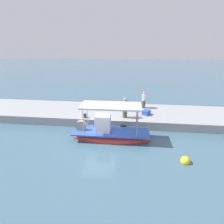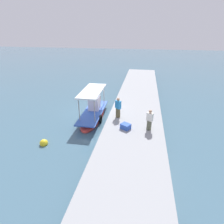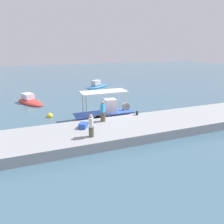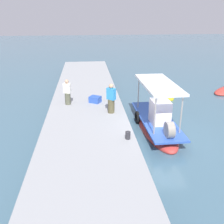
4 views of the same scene
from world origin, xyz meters
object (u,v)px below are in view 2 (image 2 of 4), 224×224
at_px(fisherman_near_bollard, 149,121).
at_px(marker_buoy, 44,143).
at_px(main_fishing_boat, 94,113).
at_px(mooring_bollard, 118,101).
at_px(fisherman_by_crate, 118,108).
at_px(cargo_crate, 126,126).

distance_m(fisherman_near_bollard, marker_buoy, 7.85).
height_order(main_fishing_boat, fisherman_near_bollard, main_fishing_boat).
distance_m(mooring_bollard, marker_buoy, 8.54).
distance_m(main_fishing_boat, mooring_bollard, 3.13).
relative_size(fisherman_near_bollard, mooring_bollard, 4.43).
bearing_deg(mooring_bollard, main_fishing_boat, 139.63).
bearing_deg(fisherman_by_crate, mooring_bollard, 7.54).
xyz_separation_m(fisherman_near_bollard, fisherman_by_crate, (1.70, 2.58, 0.06)).
xyz_separation_m(mooring_bollard, cargo_crate, (-5.24, -1.31, 0.02)).
bearing_deg(main_fishing_boat, fisherman_near_bollard, -118.30).
relative_size(main_fishing_boat, marker_buoy, 10.24).
relative_size(mooring_bollard, cargo_crate, 0.53).
xyz_separation_m(main_fishing_boat, cargo_crate, (-2.89, -3.31, 0.48)).
bearing_deg(mooring_bollard, fisherman_by_crate, -172.46).
xyz_separation_m(main_fishing_boat, fisherman_by_crate, (-1.01, -2.45, 1.07)).
relative_size(main_fishing_boat, mooring_bollard, 16.27).
distance_m(fisherman_by_crate, cargo_crate, 2.14).
relative_size(cargo_crate, marker_buoy, 1.18).
bearing_deg(fisherman_near_bollard, mooring_bollard, 30.88).
bearing_deg(cargo_crate, marker_buoy, 109.73).
relative_size(fisherman_by_crate, cargo_crate, 2.56).
height_order(main_fishing_boat, mooring_bollard, main_fishing_boat).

